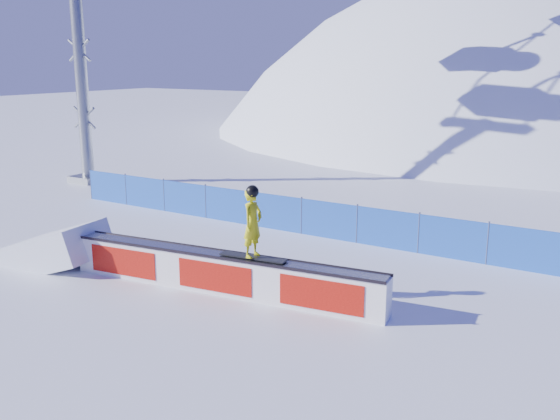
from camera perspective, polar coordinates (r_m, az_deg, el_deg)
The scene contains 6 objects.
ground at distance 16.52m, azimuth -2.86°, elevation -6.30°, with size 160.00×160.00×0.00m, color white.
snow_hill at distance 60.27m, azimuth 21.12°, elevation -10.40°, with size 64.00×64.00×64.00m.
safety_fence at distance 20.03m, azimuth 4.46°, elevation -0.93°, with size 22.05×0.05×1.30m.
rail_box at distance 15.49m, azimuth -5.49°, elevation -5.74°, with size 8.52×1.62×1.02m.
snow_ramp at distance 18.79m, azimuth -19.64°, elevation -4.60°, with size 2.64×1.76×0.99m, color white, non-canonical shape.
snowboarder at distance 14.66m, azimuth -2.51°, elevation -1.15°, with size 1.71×0.60×1.77m.
Camera 1 is at (8.88, -12.73, 5.63)m, focal length 40.00 mm.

